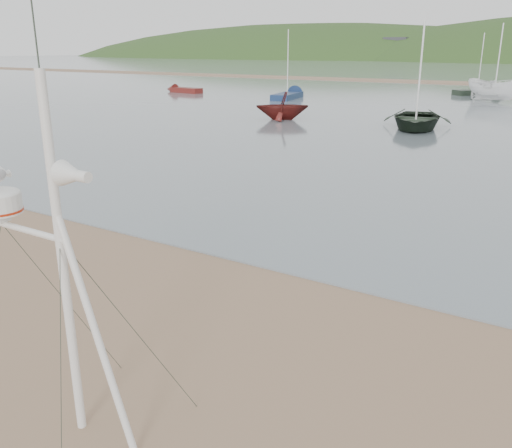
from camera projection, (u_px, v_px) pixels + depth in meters
The scene contains 8 objects.
ground at pixel (99, 345), 8.42m from camera, with size 560.00×560.00×0.00m, color #80624A.
mast_rig at pixel (64, 337), 6.24m from camera, with size 2.27×2.43×5.13m.
boat_dark at pixel (420, 79), 29.71m from camera, with size 3.87×1.12×5.42m, color black.
boat_red at pixel (283, 93), 34.13m from camera, with size 2.84×1.73×3.29m, color #591814.
boat_white at pixel (497, 70), 45.32m from camera, with size 1.97×2.02×5.24m, color white.
sailboat_dark_mid at pixel (491, 92), 52.95m from camera, with size 5.22×5.68×6.20m.
dinghy_red_far at pixel (179, 90), 55.60m from camera, with size 4.81×1.66×1.15m.
sailboat_blue_near at pixel (293, 94), 49.95m from camera, with size 2.79×6.61×6.41m.
Camera 1 is at (6.06, -4.93, 4.41)m, focal length 38.00 mm.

